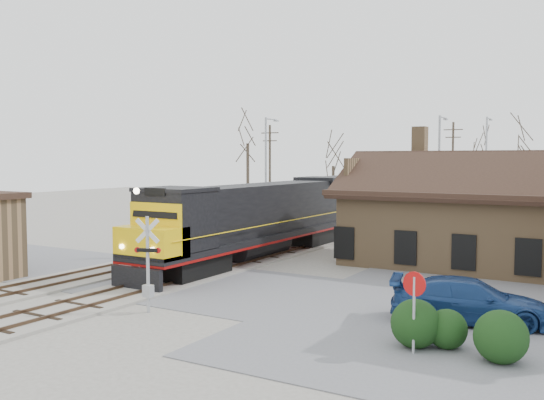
{
  "coord_description": "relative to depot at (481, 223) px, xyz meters",
  "views": [
    {
      "loc": [
        18.97,
        -22.78,
        6.02
      ],
      "look_at": [
        0.24,
        9.0,
        3.44
      ],
      "focal_mm": 40.0,
      "sensor_mm": 36.0,
      "label": 1
    }
  ],
  "objects": [
    {
      "name": "locomotive_lead",
      "position": [
        -11.99,
        -4.88,
        0.03
      ],
      "size": [
        3.12,
        20.86,
        4.63
      ],
      "color": "black",
      "rests_on": "ground"
    },
    {
      "name": "hedge_c",
      "position": [
        3.94,
        -16.42,
        -1.62
      ],
      "size": [
        1.58,
        1.58,
        1.58
      ],
      "primitive_type": "sphere",
      "color": "black",
      "rests_on": "ground"
    },
    {
      "name": "utility_pole_b",
      "position": [
        -9.07,
        30.02,
        2.7
      ],
      "size": [
        2.0,
        0.24,
        9.77
      ],
      "color": "#382D23",
      "rests_on": "ground"
    },
    {
      "name": "utility_pole_a",
      "position": [
        -24.49,
        18.19,
        2.48
      ],
      "size": [
        2.0,
        0.24,
        9.34
      ],
      "color": "#382D23",
      "rests_on": "ground"
    },
    {
      "name": "crossbuck_near",
      "position": [
        -8.96,
        -17.22,
        -0.62
      ],
      "size": [
        1.04,
        0.43,
        3.77
      ],
      "rotation": [
        0.0,
        0.0,
        0.34
      ],
      "color": "#A5A8AD",
      "rests_on": "ground"
    },
    {
      "name": "depot",
      "position": [
        0.0,
        0.0,
        0.0
      ],
      "size": [
        15.2,
        9.31,
        7.9
      ],
      "color": "#8F6E49",
      "rests_on": "ground"
    },
    {
      "name": "tree_c",
      "position": [
        -7.93,
        38.4,
        5.05
      ],
      "size": [
        4.27,
        4.27,
        10.47
      ],
      "color": "#382D23",
      "rests_on": "ground"
    },
    {
      "name": "road",
      "position": [
        -11.99,
        -12.0,
        -2.39
      ],
      "size": [
        60.0,
        9.0,
        0.03
      ],
      "primitive_type": "cube",
      "color": "slate",
      "rests_on": "ground"
    },
    {
      "name": "parked_car",
      "position": [
        2.17,
        -12.44,
        -1.59
      ],
      "size": [
        6.05,
        3.62,
        1.64
      ],
      "primitive_type": "imported",
      "rotation": [
        0.0,
        0.0,
        1.82
      ],
      "color": "navy",
      "rests_on": "ground"
    },
    {
      "name": "streetlight_c",
      "position": [
        -4.2,
        22.55,
        3.0
      ],
      "size": [
        0.25,
        2.04,
        9.72
      ],
      "color": "#A5A8AD",
      "rests_on": "ground"
    },
    {
      "name": "hedge_a",
      "position": [
        1.34,
        -16.27,
        -1.63
      ],
      "size": [
        1.56,
        1.56,
        1.56
      ],
      "primitive_type": "sphere",
      "color": "black",
      "rests_on": "ground"
    },
    {
      "name": "streetlight_b",
      "position": [
        -5.31,
        10.89,
        2.72
      ],
      "size": [
        0.25,
        2.04,
        9.18
      ],
      "color": "#A5A8AD",
      "rests_on": "ground"
    },
    {
      "name": "track_main",
      "position": [
        -11.99,
        3.0,
        -2.34
      ],
      "size": [
        3.4,
        90.0,
        0.24
      ],
      "color": "#A39E93",
      "rests_on": "ground"
    },
    {
      "name": "crossbuck_far",
      "position": [
        -17.67,
        -6.91,
        -0.54
      ],
      "size": [
        1.09,
        0.46,
        3.98
      ],
      "rotation": [
        0.0,
        0.0,
        3.49
      ],
      "color": "#A5A8AD",
      "rests_on": "ground"
    },
    {
      "name": "do_not_enter_sign",
      "position": [
        1.49,
        -16.92,
        -0.65
      ],
      "size": [
        0.76,
        0.19,
        2.57
      ],
      "rotation": [
        0.0,
        0.0,
        -0.2
      ],
      "color": "#A5A8AD",
      "rests_on": "ground"
    },
    {
      "name": "locomotive_trailing",
      "position": [
        -11.99,
        16.26,
        0.03
      ],
      "size": [
        3.12,
        20.86,
        4.39
      ],
      "color": "black",
      "rests_on": "ground"
    },
    {
      "name": "ground",
      "position": [
        -11.99,
        -12.0,
        -2.41
      ],
      "size": [
        140.0,
        140.0,
        0.0
      ],
      "primitive_type": "plane",
      "color": "#A39E93",
      "rests_on": "ground"
    },
    {
      "name": "streetlight_a",
      "position": [
        -18.75,
        8.02,
        2.79
      ],
      "size": [
        0.25,
        2.04,
        9.32
      ],
      "color": "#A5A8AD",
      "rests_on": "ground"
    },
    {
      "name": "tree_b",
      "position": [
        -19.79,
        23.33,
        3.58
      ],
      "size": [
        3.44,
        3.44,
        8.43
      ],
      "color": "#382D23",
      "rests_on": "ground"
    },
    {
      "name": "hedge_b",
      "position": [
        2.23,
        -15.86,
        -1.77
      ],
      "size": [
        1.27,
        1.27,
        1.27
      ],
      "primitive_type": "sphere",
      "color": "black",
      "rests_on": "ground"
    },
    {
      "name": "track_siding",
      "position": [
        -16.49,
        3.0,
        -2.34
      ],
      "size": [
        3.4,
        90.0,
        0.24
      ],
      "color": "#A39E93",
      "rests_on": "ground"
    },
    {
      "name": "tree_a",
      "position": [
        -26.63,
        17.36,
        6.31
      ],
      "size": [
        4.99,
        4.99,
        12.24
      ],
      "color": "#382D23",
      "rests_on": "ground"
    },
    {
      "name": "tree_d",
      "position": [
        -1.63,
        27.91,
        5.2
      ],
      "size": [
        4.36,
        4.36,
        10.68
      ],
      "color": "#382D23",
      "rests_on": "ground"
    }
  ]
}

